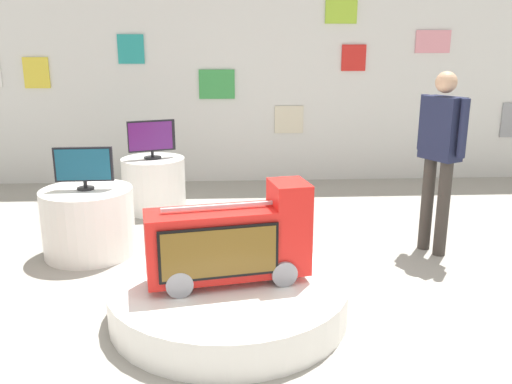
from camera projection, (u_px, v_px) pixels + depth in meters
ground_plane at (250, 327)px, 3.91m from camera, size 30.00×30.00×0.00m
back_wall_display at (237, 72)px, 7.77m from camera, size 12.74×0.13×3.25m
main_display_pedestal at (229, 298)px, 4.06m from camera, size 1.80×1.80×0.27m
novelty_firetruck_tv at (232, 243)px, 3.94m from camera, size 1.25×0.57×0.75m
display_pedestal_left_rear at (154, 184)px, 6.63m from camera, size 0.78×0.78×0.66m
tv_on_left_rear at (151, 138)px, 6.47m from camera, size 0.55×0.23×0.47m
display_pedestal_center_rear at (89, 222)px, 5.22m from camera, size 0.88×0.88×0.66m
tv_on_center_rear at (84, 166)px, 5.06m from camera, size 0.55×0.16×0.41m
shopper_browsing_near_truck at (440, 149)px, 5.08m from camera, size 0.35×0.51×1.77m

